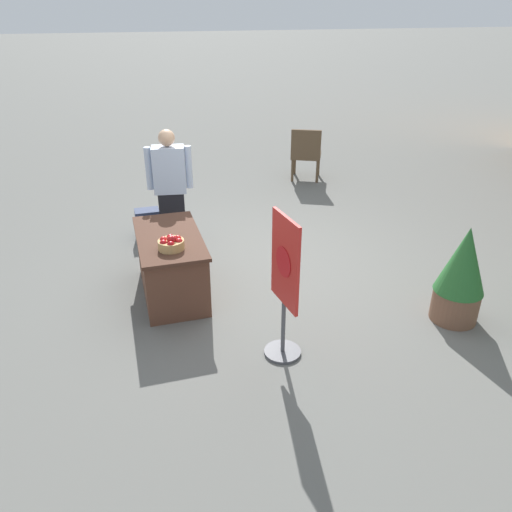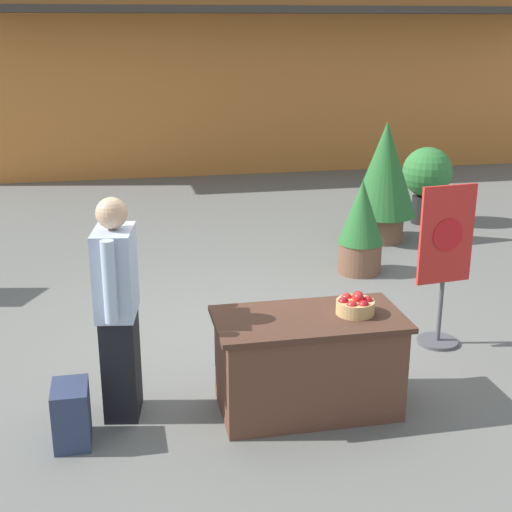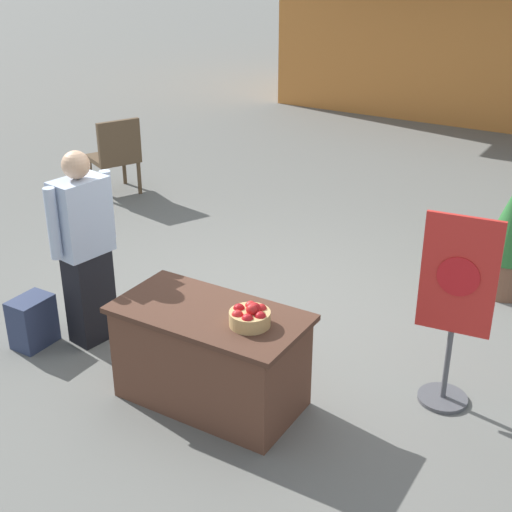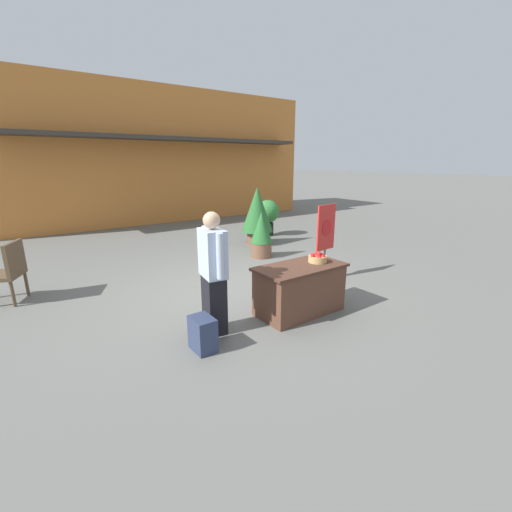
% 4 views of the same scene
% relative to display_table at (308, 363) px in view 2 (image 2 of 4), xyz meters
% --- Properties ---
extents(ground_plane, '(120.00, 120.00, 0.00)m').
position_rel_display_table_xyz_m(ground_plane, '(-0.32, 1.21, -0.37)').
color(ground_plane, slate).
extents(storefront_building, '(11.86, 4.41, 4.76)m').
position_rel_display_table_xyz_m(storefront_building, '(1.60, 10.36, 2.01)').
color(storefront_building, '#C67533').
rests_on(storefront_building, ground_plane).
extents(display_table, '(1.35, 0.70, 0.73)m').
position_rel_display_table_xyz_m(display_table, '(0.00, 0.00, 0.00)').
color(display_table, brown).
rests_on(display_table, ground_plane).
extents(apple_basket, '(0.28, 0.28, 0.16)m').
position_rel_display_table_xyz_m(apple_basket, '(0.34, -0.01, 0.43)').
color(apple_basket, tan).
rests_on(apple_basket, display_table).
extents(person_visitor, '(0.32, 0.60, 1.61)m').
position_rel_display_table_xyz_m(person_visitor, '(-1.33, 0.21, 0.45)').
color(person_visitor, black).
rests_on(person_visitor, ground_plane).
extents(backpack, '(0.24, 0.34, 0.42)m').
position_rel_display_table_xyz_m(backpack, '(-1.68, -0.12, -0.16)').
color(backpack, '#2D3856').
rests_on(backpack, ground_plane).
extents(poster_board, '(0.51, 0.36, 1.44)m').
position_rel_display_table_xyz_m(poster_board, '(1.44, 0.86, 0.39)').
color(poster_board, '#4C4C51').
rests_on(poster_board, ground_plane).
extents(potted_plant_near_right, '(0.85, 0.85, 1.55)m').
position_rel_display_table_xyz_m(potted_plant_near_right, '(2.09, 3.96, 0.50)').
color(potted_plant_near_right, brown).
rests_on(potted_plant_near_right, ground_plane).
extents(potted_plant_near_left, '(0.51, 0.51, 1.07)m').
position_rel_display_table_xyz_m(potted_plant_near_left, '(1.39, 2.82, 0.18)').
color(potted_plant_near_left, brown).
rests_on(potted_plant_near_left, ground_plane).
extents(potted_plant_far_left, '(0.69, 0.69, 1.08)m').
position_rel_display_table_xyz_m(potted_plant_far_left, '(3.01, 4.68, 0.29)').
color(potted_plant_far_left, black).
rests_on(potted_plant_far_left, ground_plane).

